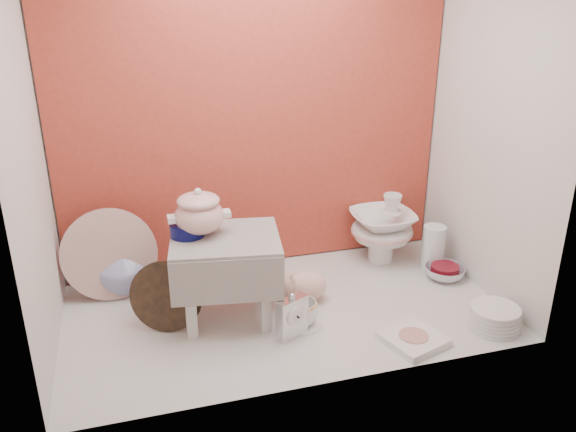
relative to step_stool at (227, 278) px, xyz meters
name	(u,v)px	position (x,y,z in m)	size (l,w,h in m)	color
ground	(285,310)	(0.24, -0.01, -0.18)	(1.80, 1.80, 0.00)	silver
niche_shell	(272,80)	(0.24, 0.17, 0.75)	(1.86, 1.03, 1.53)	#BC3E2F
step_stool	(227,278)	(0.00, 0.00, 0.00)	(0.42, 0.36, 0.36)	silver
soup_tureen	(199,211)	(-0.09, 0.05, 0.28)	(0.23, 0.23, 0.19)	white
cobalt_bowl	(187,229)	(-0.14, 0.06, 0.21)	(0.14, 0.14, 0.05)	#090A43
floral_platter	(109,255)	(-0.45, 0.31, 0.02)	(0.41, 0.09, 0.40)	white
blue_white_vase	(123,264)	(-0.40, 0.35, -0.05)	(0.24, 0.24, 0.25)	white
lacquer_tray	(166,297)	(-0.25, -0.01, -0.04)	(0.29, 0.07, 0.29)	black
mantel_clock	(292,316)	(0.21, -0.21, -0.09)	(0.13, 0.04, 0.19)	silver
plush_pig	(304,286)	(0.34, 0.04, -0.11)	(0.25, 0.17, 0.15)	#DDAA9B
teacup_saucer	(302,324)	(0.27, -0.14, -0.18)	(0.15, 0.15, 0.01)	white
gold_rim_teacup	(302,313)	(0.27, -0.14, -0.12)	(0.12, 0.12, 0.10)	white
lattice_dish	(413,339)	(0.65, -0.38, -0.17)	(0.21, 0.21, 0.03)	white
dinner_plate_stack	(494,317)	(1.01, -0.37, -0.14)	(0.21, 0.21, 0.09)	white
crystal_bowl	(445,272)	(1.03, 0.05, -0.15)	(0.19, 0.19, 0.06)	silver
clear_glass_vase	(433,247)	(1.03, 0.17, -0.08)	(0.11, 0.11, 0.21)	silver
porcelain_tower	(382,228)	(0.82, 0.31, -0.01)	(0.30, 0.30, 0.35)	white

